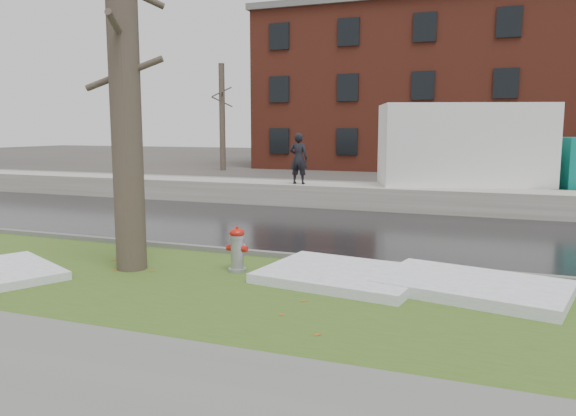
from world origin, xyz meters
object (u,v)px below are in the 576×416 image
(fire_hydrant, at_px, (237,248))
(tree, at_px, (124,78))
(worker, at_px, (299,159))
(box_truck, at_px, (496,153))

(fire_hydrant, height_order, tree, tree)
(worker, bearing_deg, box_truck, -161.64)
(box_truck, xyz_separation_m, worker, (-6.10, -2.10, -0.19))
(tree, height_order, box_truck, tree)
(fire_hydrant, xyz_separation_m, tree, (-1.89, -0.51, 2.98))
(box_truck, distance_m, worker, 6.46)
(fire_hydrant, height_order, box_truck, box_truck)
(tree, xyz_separation_m, worker, (-0.10, 9.18, -1.86))
(fire_hydrant, relative_size, box_truck, 0.08)
(tree, bearing_deg, box_truck, 61.98)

